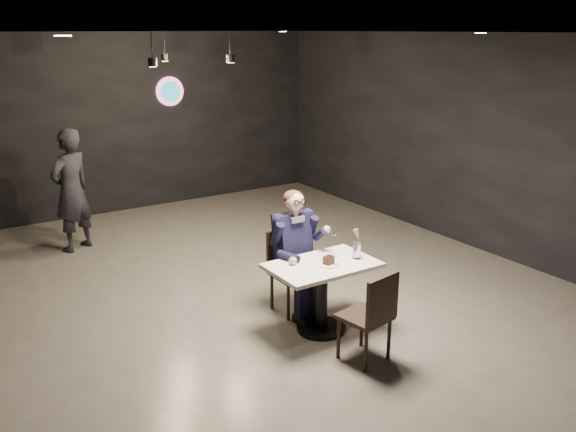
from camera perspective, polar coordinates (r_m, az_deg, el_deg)
floor at (r=7.22m, az=-2.38°, el=-7.80°), size 9.00×9.00×0.00m
wall_sign at (r=10.98m, az=-11.00°, el=11.38°), size 0.50×0.06×0.50m
pendant_lights at (r=8.34m, az=-9.93°, el=15.77°), size 1.40×1.20×0.36m
main_table at (r=6.39m, az=3.19°, el=-7.59°), size 1.10×0.70×0.75m
chair_far at (r=6.77m, az=0.45°, el=-5.31°), size 0.42×0.46×0.92m
chair_near at (r=5.87m, az=7.19°, el=-9.15°), size 0.49×0.53×0.92m
seated_man at (r=6.67m, az=0.46°, el=-3.25°), size 0.60×0.80×1.44m
dessert_plate at (r=6.21m, az=3.83°, el=-4.53°), size 0.22×0.22×0.01m
cake_slice at (r=6.19m, az=3.83°, el=-4.17°), size 0.12×0.11×0.07m
mint_leaf at (r=6.17m, az=4.53°, el=-3.83°), size 0.06×0.04×0.01m
sundae_glass at (r=6.37m, az=6.45°, el=-3.21°), size 0.08×0.08×0.18m
wafer_cone at (r=6.36m, az=6.50°, el=-1.78°), size 0.08×0.08×0.13m
passerby at (r=9.06m, az=-19.61°, el=2.26°), size 0.76×0.67×1.74m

